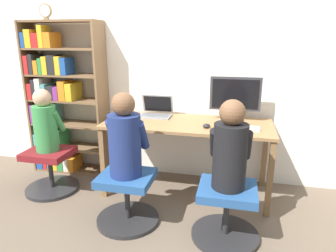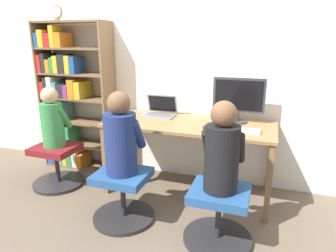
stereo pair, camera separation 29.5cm
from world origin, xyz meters
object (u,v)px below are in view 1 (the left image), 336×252
at_px(laptop, 156,112).
at_px(office_chair_side, 51,170).
at_px(bookshelf, 58,101).
at_px(person_at_laptop, 125,139).
at_px(desktop_monitor, 235,98).
at_px(office_chair_right, 127,198).
at_px(office_chair_left, 226,212).
at_px(person_at_monitor, 230,149).
at_px(desk_clock, 45,11).
at_px(person_near_shelf, 45,123).
at_px(keyboard, 237,128).

relative_size(laptop, office_chair_side, 0.62).
height_order(bookshelf, office_chair_side, bookshelf).
relative_size(laptop, person_at_laptop, 0.49).
height_order(desktop_monitor, office_chair_right, desktop_monitor).
relative_size(office_chair_left, office_chair_right, 1.00).
xyz_separation_m(person_at_monitor, person_at_laptop, (-0.88, 0.03, 0.00)).
bearing_deg(desk_clock, person_at_monitor, -22.28).
bearing_deg(office_chair_side, laptop, 25.21).
height_order(desktop_monitor, laptop, desktop_monitor).
height_order(person_at_monitor, person_near_shelf, person_at_monitor).
relative_size(keyboard, person_at_laptop, 0.58).
distance_m(person_at_monitor, bookshelf, 2.27).
height_order(keyboard, person_near_shelf, person_near_shelf).
relative_size(desktop_monitor, office_chair_right, 0.92).
bearing_deg(bookshelf, office_chair_side, -71.85).
xyz_separation_m(desktop_monitor, office_chair_side, (-1.91, -0.51, -0.78)).
bearing_deg(person_near_shelf, desktop_monitor, 14.84).
xyz_separation_m(person_at_monitor, office_chair_side, (-1.90, 0.40, -0.55)).
bearing_deg(desk_clock, office_chair_left, -22.40).
xyz_separation_m(person_at_laptop, bookshelf, (-1.19, 0.89, 0.09)).
bearing_deg(office_chair_left, desktop_monitor, 89.57).
bearing_deg(person_at_laptop, office_chair_right, -90.00).
xyz_separation_m(bookshelf, desk_clock, (0.02, -0.08, 1.01)).
height_order(person_at_laptop, office_chair_side, person_at_laptop).
bearing_deg(person_at_laptop, bookshelf, 143.33).
bearing_deg(person_near_shelf, person_at_laptop, -19.95).
distance_m(laptop, bookshelf, 1.23).
bearing_deg(person_at_monitor, office_chair_left, -90.00).
bearing_deg(laptop, person_near_shelf, -154.99).
bearing_deg(person_at_monitor, person_near_shelf, 168.07).
height_order(laptop, keyboard, laptop).
distance_m(person_at_monitor, desk_clock, 2.48).
bearing_deg(desktop_monitor, keyboard, -83.36).
relative_size(office_chair_left, office_chair_side, 1.00).
bearing_deg(office_chair_left, bookshelf, 155.95).
relative_size(office_chair_left, bookshelf, 0.31).
bearing_deg(desktop_monitor, bookshelf, 179.65).
bearing_deg(office_chair_left, office_chair_right, 178.06).
bearing_deg(person_at_laptop, person_at_monitor, -1.96).
distance_m(keyboard, office_chair_side, 2.03).
xyz_separation_m(laptop, office_chair_side, (-1.06, -0.50, -0.59)).
xyz_separation_m(keyboard, desk_clock, (-2.10, 0.25, 1.10)).
bearing_deg(laptop, person_at_laptop, -92.15).
xyz_separation_m(laptop, person_at_laptop, (-0.03, -0.86, -0.03)).
height_order(laptop, bookshelf, bookshelf).
relative_size(person_at_monitor, desk_clock, 4.28).
relative_size(person_at_laptop, bookshelf, 0.40).
xyz_separation_m(laptop, keyboard, (0.89, -0.30, -0.04)).
bearing_deg(person_at_laptop, office_chair_side, 160.27).
xyz_separation_m(desk_clock, person_near_shelf, (0.16, -0.44, -1.13)).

